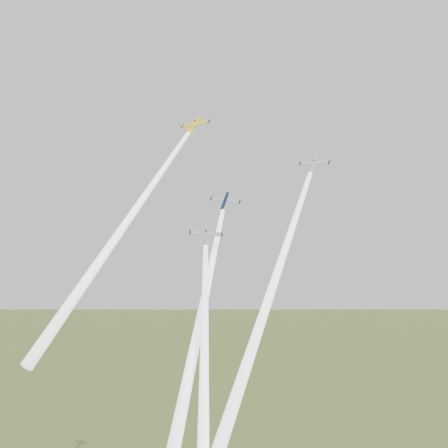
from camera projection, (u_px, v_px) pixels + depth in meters
plane_yellow at (194, 124)px, 131.50m from camera, size 9.11×7.79×6.77m
smoke_trail_yellow at (122, 229)px, 110.07m from camera, size 10.85×44.18×48.29m
plane_navy at (225, 201)px, 122.71m from camera, size 7.00×6.54×6.47m
smoke_trail_navy at (201, 314)px, 100.84m from camera, size 9.26×38.62×42.05m
plane_silver_right at (314, 164)px, 116.93m from camera, size 7.26×5.75×5.89m
smoke_trail_silver_right at (265, 308)px, 92.10m from camera, size 6.44×48.98×53.04m
plane_silver_low at (206, 234)px, 109.56m from camera, size 7.81×7.46×5.92m
smoke_trail_silver_low at (204, 393)px, 84.72m from camera, size 19.44×40.84×47.21m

